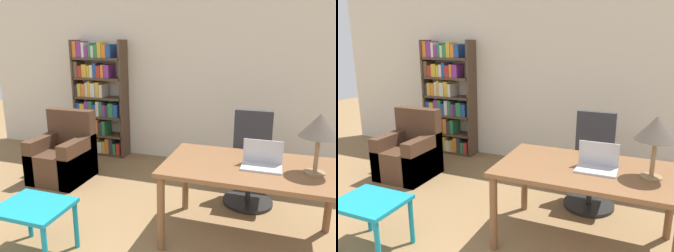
{
  "view_description": "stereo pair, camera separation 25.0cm",
  "coord_description": "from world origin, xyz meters",
  "views": [
    {
      "loc": [
        1.0,
        -0.34,
        1.83
      ],
      "look_at": [
        -0.04,
        2.73,
        1.0
      ],
      "focal_mm": 35.0,
      "sensor_mm": 36.0,
      "label": 1
    },
    {
      "loc": [
        1.23,
        -0.25,
        1.83
      ],
      "look_at": [
        -0.04,
        2.73,
        1.0
      ],
      "focal_mm": 35.0,
      "sensor_mm": 36.0,
      "label": 2
    }
  ],
  "objects": [
    {
      "name": "wall_back",
      "position": [
        0.0,
        4.53,
        1.35
      ],
      "size": [
        8.0,
        0.06,
        2.7
      ],
      "color": "beige",
      "rests_on": "ground_plane"
    },
    {
      "name": "desk",
      "position": [
        0.82,
        2.53,
        0.66
      ],
      "size": [
        1.58,
        0.92,
        0.75
      ],
      "color": "brown",
      "rests_on": "ground_plane"
    },
    {
      "name": "laptop",
      "position": [
        0.91,
        2.52,
        0.81
      ],
      "size": [
        0.34,
        0.23,
        0.24
      ],
      "color": "#B2B2B7",
      "rests_on": "desk"
    },
    {
      "name": "table_lamp",
      "position": [
        1.34,
        2.52,
        1.16
      ],
      "size": [
        0.33,
        0.33,
        0.52
      ],
      "color": "olive",
      "rests_on": "desk"
    },
    {
      "name": "office_chair",
      "position": [
        0.75,
        3.36,
        0.46
      ],
      "size": [
        0.57,
        0.57,
        1.08
      ],
      "color": "black",
      "rests_on": "ground_plane"
    },
    {
      "name": "side_table_blue",
      "position": [
        -0.91,
        1.7,
        0.41
      ],
      "size": [
        0.59,
        0.49,
        0.49
      ],
      "color": "teal",
      "rests_on": "ground_plane"
    },
    {
      "name": "armchair",
      "position": [
        -1.72,
        3.21,
        0.31
      ],
      "size": [
        0.69,
        0.7,
        0.93
      ],
      "color": "#472D1E",
      "rests_on": "ground_plane"
    },
    {
      "name": "bookshelf",
      "position": [
        -1.82,
        4.34,
        0.89
      ],
      "size": [
        0.89,
        0.28,
        1.88
      ],
      "color": "#4C3828",
      "rests_on": "ground_plane"
    }
  ]
}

